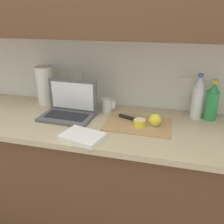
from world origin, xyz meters
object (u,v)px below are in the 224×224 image
cutting_board (138,124)px  lemon_whole_beside (155,120)px  bottle_oil_tall (212,102)px  paper_towel_roll (46,85)px  laptop (69,108)px  lemon_half_cut (140,123)px  knife (131,119)px  bottle_green_soda (198,98)px  measuring_cup (107,105)px

cutting_board → lemon_whole_beside: 0.11m
bottle_oil_tall → paper_towel_roll: (-1.15, -0.00, 0.02)m
cutting_board → bottle_oil_tall: (0.43, 0.20, 0.11)m
laptop → lemon_half_cut: size_ratio=4.69×
cutting_board → paper_towel_roll: paper_towel_roll is taller
knife → bottle_green_soda: size_ratio=0.90×
cutting_board → paper_towel_roll: size_ratio=1.43×
cutting_board → bottle_oil_tall: bearing=25.2°
bottle_oil_tall → lemon_whole_beside: bearing=-148.0°
knife → bottle_oil_tall: bearing=38.8°
knife → lemon_whole_beside: bearing=2.8°
knife → paper_towel_roll: 0.70m
cutting_board → paper_towel_roll: (-0.72, 0.20, 0.13)m
lemon_whole_beside → lemon_half_cut: bearing=-168.1°
knife → lemon_whole_beside: (0.15, -0.05, 0.03)m
bottle_green_soda → paper_towel_roll: (-1.06, -0.00, 0.01)m
lemon_whole_beside → knife: bearing=162.2°
lemon_half_cut → lemon_whole_beside: (0.09, 0.02, 0.02)m
bottle_green_soda → paper_towel_roll: bottle_green_soda is taller
knife → lemon_half_cut: size_ratio=3.55×
laptop → lemon_whole_beside: bearing=-0.1°
measuring_cup → paper_towel_roll: (-0.48, 0.04, 0.09)m
knife → measuring_cup: (-0.19, 0.12, 0.03)m
bottle_green_soda → bottle_oil_tall: 0.09m
lemon_whole_beside → measuring_cup: size_ratio=0.77×
lemon_half_cut → bottle_oil_tall: (0.42, 0.22, 0.09)m
cutting_board → measuring_cup: (-0.24, 0.17, 0.04)m
knife → lemon_half_cut: lemon_half_cut is taller
bottle_green_soda → measuring_cup: size_ratio=2.97×
bottle_oil_tall → knife: bearing=-161.7°
knife → bottle_oil_tall: size_ratio=1.02×
lemon_half_cut → bottle_green_soda: bottle_green_soda is taller
cutting_board → lemon_whole_beside: bearing=-1.9°
cutting_board → bottle_oil_tall: size_ratio=1.55×
lemon_half_cut → bottle_green_soda: size_ratio=0.25×
lemon_half_cut → paper_towel_roll: (-0.73, 0.22, 0.11)m
paper_towel_roll → knife: bearing=-13.2°
paper_towel_roll → cutting_board: bearing=-15.7°
cutting_board → bottle_oil_tall: 0.49m
knife → paper_towel_roll: (-0.67, 0.16, 0.12)m
bottle_oil_tall → measuring_cup: (-0.67, -0.04, -0.07)m
cutting_board → measuring_cup: size_ratio=4.08×
bottle_oil_tall → measuring_cup: bearing=-176.9°
bottle_green_soda → bottle_oil_tall: size_ratio=1.13×
measuring_cup → lemon_half_cut: bearing=-36.5°
knife → bottle_oil_tall: bottle_oil_tall is taller
lemon_half_cut → bottle_oil_tall: bottle_oil_tall is taller
lemon_half_cut → lemon_whole_beside: size_ratio=0.98×
lemon_whole_beside → bottle_green_soda: bottle_green_soda is taller
laptop → knife: bearing=5.8°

